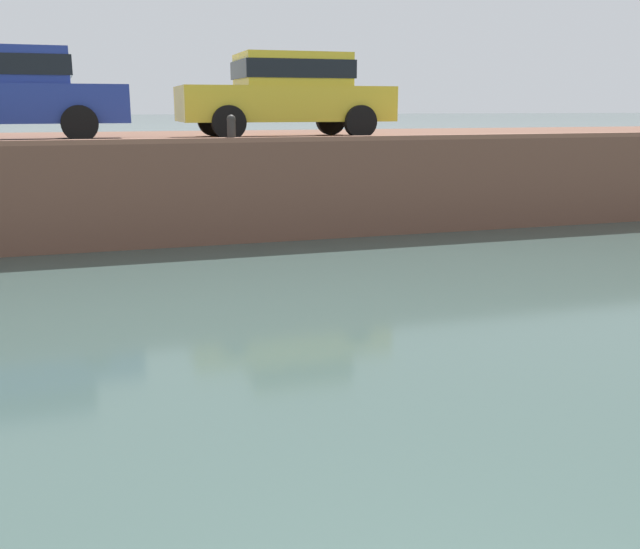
{
  "coord_description": "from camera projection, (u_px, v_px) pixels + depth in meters",
  "views": [
    {
      "loc": [
        -0.99,
        -1.13,
        2.26
      ],
      "look_at": [
        0.51,
        3.67,
        1.06
      ],
      "focal_mm": 40.0,
      "sensor_mm": 36.0,
      "label": 1
    }
  ],
  "objects": [
    {
      "name": "car_centre_yellow",
      "position": [
        287.0,
        92.0,
        13.5
      ],
      "size": [
        3.95,
        1.96,
        1.54
      ],
      "color": "yellow",
      "rests_on": "far_quay_wall"
    },
    {
      "name": "far_quay_wall",
      "position": [
        149.0,
        179.0,
        14.2
      ],
      "size": [
        60.0,
        6.0,
        1.68
      ],
      "primitive_type": "cube",
      "color": "brown",
      "rests_on": "ground"
    },
    {
      "name": "ground_plane",
      "position": [
        219.0,
        351.0,
        6.73
      ],
      "size": [
        400.0,
        400.0,
        0.0
      ],
      "primitive_type": "plane",
      "color": "#384C47"
    },
    {
      "name": "far_wall_coping",
      "position": [
        160.0,
        141.0,
        11.32
      ],
      "size": [
        60.0,
        0.24,
        0.08
      ],
      "primitive_type": "cube",
      "color": "brown",
      "rests_on": "far_quay_wall"
    },
    {
      "name": "mooring_bollard_mid",
      "position": [
        231.0,
        127.0,
        11.74
      ],
      "size": [
        0.15,
        0.15,
        0.45
      ],
      "color": "#2D2B28",
      "rests_on": "far_quay_wall"
    }
  ]
}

